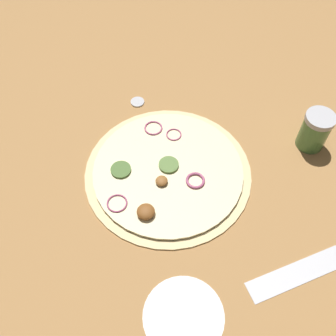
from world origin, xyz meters
TOP-DOWN VIEW (x-y plane):
  - ground_plane at (0.00, 0.00)m, footprint 3.00×3.00m
  - pizza at (0.00, 0.00)m, footprint 0.35×0.35m
  - spice_jar at (-0.30, -0.12)m, footprint 0.06×0.06m
  - loose_cap at (0.10, -0.19)m, footprint 0.03×0.03m
  - flour_patch at (-0.07, 0.29)m, footprint 0.14×0.14m

SIDE VIEW (x-z plane):
  - ground_plane at x=0.00m, z-range 0.00..0.00m
  - flour_patch at x=-0.07m, z-range 0.00..0.00m
  - loose_cap at x=0.10m, z-range 0.00..0.01m
  - pizza at x=0.00m, z-range -0.01..0.02m
  - spice_jar at x=-0.30m, z-range 0.00..0.09m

